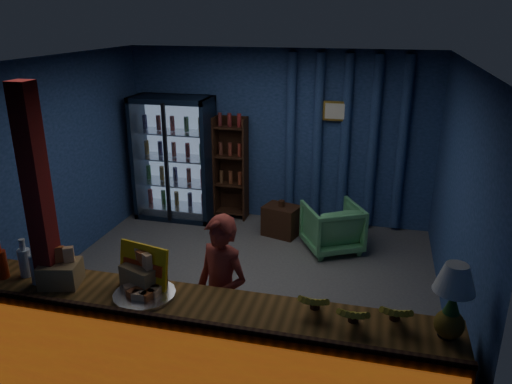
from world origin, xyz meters
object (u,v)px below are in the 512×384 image
at_px(green_chair, 332,227).
at_px(table_lamp, 455,281).
at_px(shopkeeper, 222,295).
at_px(pastry_tray, 144,293).

relative_size(green_chair, table_lamp, 1.31).
distance_m(shopkeeper, table_lamp, 1.96).
bearing_deg(green_chair, shopkeeper, 46.55).
relative_size(shopkeeper, table_lamp, 2.66).
xyz_separation_m(shopkeeper, green_chair, (0.70, 2.64, -0.40)).
relative_size(pastry_tray, table_lamp, 0.90).
height_order(shopkeeper, table_lamp, table_lamp).
bearing_deg(shopkeeper, green_chair, 97.27).
xyz_separation_m(pastry_tray, table_lamp, (2.26, 0.04, 0.40)).
relative_size(shopkeeper, pastry_tray, 2.96).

